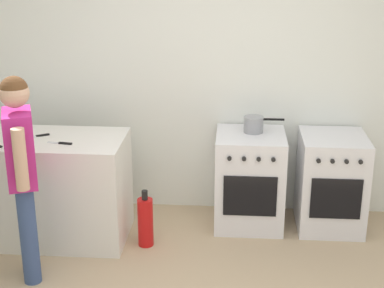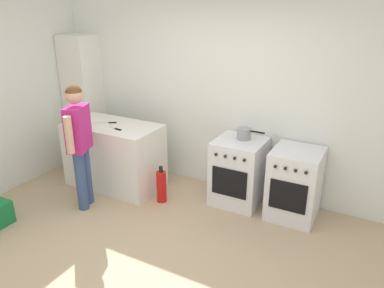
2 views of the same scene
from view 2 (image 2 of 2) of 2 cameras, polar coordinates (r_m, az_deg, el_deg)
name	(u,v)px [view 2 (image 2 of 2)]	position (r m, az deg, el deg)	size (l,w,h in m)	color
ground_plane	(147,261)	(4.00, -6.94, -17.31)	(8.00, 8.00, 0.00)	tan
back_wall	(227,95)	(4.99, 5.39, 7.40)	(6.00, 0.10, 2.60)	silver
counter_unit	(115,155)	(5.32, -11.71, -1.69)	(1.30, 0.70, 0.90)	silver
oven_left	(239,171)	(4.83, 7.10, -4.17)	(0.60, 0.62, 0.85)	silver
oven_right	(295,184)	(4.65, 15.37, -5.85)	(0.56, 0.62, 0.85)	silver
pot	(244,134)	(4.69, 7.94, 1.57)	(0.35, 0.17, 0.14)	gray
knife_bread	(105,123)	(5.26, -13.15, 3.17)	(0.32, 0.21, 0.01)	silver
knife_paring	(116,129)	(4.97, -11.46, 2.28)	(0.21, 0.06, 0.01)	silver
knife_chef	(81,124)	(5.30, -16.54, 3.01)	(0.27, 0.20, 0.01)	silver
person	(79,138)	(4.69, -16.85, 0.94)	(0.31, 0.54, 1.57)	#384C7A
fire_extinguisher	(161,186)	(4.89, -4.69, -6.44)	(0.13, 0.13, 0.50)	red
larder_cabinet	(84,101)	(6.10, -16.16, 6.32)	(0.48, 0.44, 2.00)	silver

